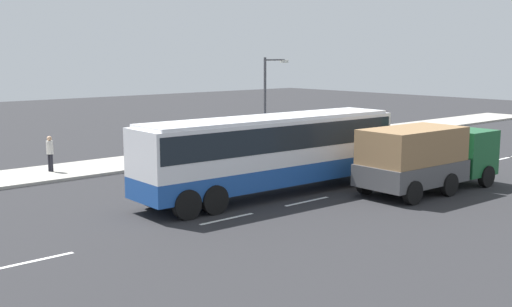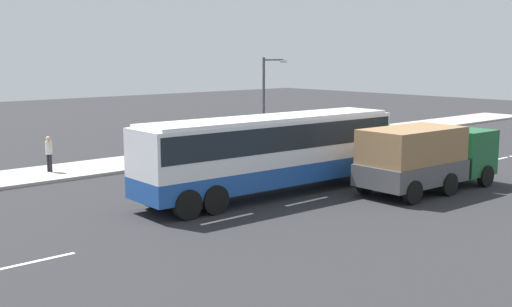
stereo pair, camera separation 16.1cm
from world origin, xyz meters
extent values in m
plane|color=#28282B|center=(0.00, 0.00, 0.00)|extent=(120.00, 120.00, 0.00)
cube|color=#A8A399|center=(0.00, 9.92, 0.07)|extent=(80.00, 4.00, 0.15)
cube|color=white|center=(-11.19, -2.32, 0.00)|extent=(2.40, 0.16, 0.01)
cube|color=white|center=(-4.11, -2.32, 0.00)|extent=(2.40, 0.16, 0.01)
cube|color=white|center=(-0.01, -2.32, 0.00)|extent=(2.40, 0.16, 0.01)
cube|color=white|center=(5.87, -2.32, 0.00)|extent=(2.40, 0.16, 0.01)
cube|color=white|center=(15.63, -2.32, 0.00)|extent=(2.40, 0.16, 0.01)
cube|color=#1E4C9E|center=(-0.26, -0.49, 0.96)|extent=(12.37, 2.87, 0.81)
cube|color=silver|center=(-0.26, -0.49, 2.27)|extent=(12.37, 2.87, 1.82)
cube|color=black|center=(-0.26, -0.49, 2.53)|extent=(12.13, 2.89, 1.00)
cube|color=black|center=(5.83, -0.72, 2.36)|extent=(0.20, 2.22, 1.45)
cube|color=silver|center=(-0.26, -0.49, 3.24)|extent=(11.88, 2.71, 0.12)
cylinder|color=black|center=(4.33, 0.49, 0.55)|extent=(1.11, 0.34, 1.10)
cylinder|color=black|center=(4.24, -1.81, 0.55)|extent=(1.11, 0.34, 1.10)
cylinder|color=black|center=(-3.96, 0.81, 0.55)|extent=(1.11, 0.34, 1.10)
cylinder|color=black|center=(-4.04, -1.50, 0.55)|extent=(1.11, 0.34, 1.10)
cylinder|color=black|center=(-5.16, 0.85, 0.55)|extent=(1.11, 0.34, 1.10)
cylinder|color=black|center=(-5.24, -1.45, 0.55)|extent=(1.11, 0.34, 1.10)
cube|color=#19592D|center=(7.88, -4.41, 1.48)|extent=(2.21, 2.57, 2.00)
cube|color=#4C4C4F|center=(4.25, -4.28, 0.93)|extent=(4.85, 2.67, 0.90)
cube|color=olive|center=(4.25, -4.28, 2.09)|extent=(4.65, 2.56, 1.43)
cylinder|color=black|center=(8.08, -3.22, 0.48)|extent=(0.97, 0.31, 0.96)
cylinder|color=black|center=(8.00, -5.61, 0.48)|extent=(0.97, 0.31, 0.96)
cylinder|color=black|center=(5.25, -3.11, 0.48)|extent=(0.97, 0.31, 0.96)
cylinder|color=black|center=(5.16, -5.51, 0.48)|extent=(0.97, 0.31, 0.96)
cylinder|color=black|center=(2.81, -3.03, 0.48)|extent=(0.97, 0.31, 0.96)
cylinder|color=black|center=(2.72, -5.42, 0.48)|extent=(0.97, 0.31, 0.96)
cube|color=silver|center=(10.38, 2.65, 0.66)|extent=(4.40, 2.04, 0.68)
cube|color=black|center=(10.13, 2.67, 1.26)|extent=(2.46, 1.76, 0.52)
cylinder|color=black|center=(11.93, 3.38, 0.32)|extent=(0.65, 0.24, 0.64)
cylinder|color=black|center=(11.81, 1.72, 0.32)|extent=(0.65, 0.24, 0.64)
cylinder|color=black|center=(8.95, 3.59, 0.32)|extent=(0.65, 0.24, 0.64)
cylinder|color=black|center=(8.83, 1.93, 0.32)|extent=(0.65, 0.24, 0.64)
cube|color=gold|center=(11.92, -0.60, 0.65)|extent=(4.25, 1.77, 0.66)
cube|color=#1E2833|center=(11.61, -0.61, 1.24)|extent=(2.34, 1.62, 0.52)
cylinder|color=black|center=(13.39, 0.24, 0.32)|extent=(0.64, 0.20, 0.64)
cylinder|color=black|center=(13.40, -1.44, 0.32)|extent=(0.64, 0.20, 0.64)
cylinder|color=black|center=(10.44, 0.23, 0.32)|extent=(0.64, 0.20, 0.64)
cylinder|color=black|center=(10.45, -1.45, 0.32)|extent=(0.64, 0.20, 0.64)
cylinder|color=black|center=(-5.30, 9.90, 0.58)|extent=(0.14, 0.14, 0.87)
cylinder|color=black|center=(-5.35, 10.06, 0.58)|extent=(0.14, 0.14, 0.87)
cylinder|color=beige|center=(-5.33, 9.98, 1.34)|extent=(0.32, 0.32, 0.65)
sphere|color=tan|center=(-5.33, 9.98, 1.79)|extent=(0.24, 0.24, 0.24)
cylinder|color=brown|center=(-0.99, 9.90, 0.55)|extent=(0.14, 0.14, 0.79)
cylinder|color=brown|center=(-0.86, 9.80, 0.55)|extent=(0.14, 0.14, 0.79)
cylinder|color=gold|center=(-0.92, 9.85, 1.24)|extent=(0.32, 0.32, 0.60)
sphere|color=#9E7051|center=(-0.92, 9.85, 1.65)|extent=(0.22, 0.22, 0.22)
cylinder|color=#47474C|center=(7.21, 8.21, 2.90)|extent=(0.16, 0.16, 5.51)
cylinder|color=#47474C|center=(7.99, 8.21, 5.51)|extent=(1.56, 0.10, 0.10)
cube|color=silver|center=(8.77, 8.21, 5.41)|extent=(0.50, 0.24, 0.16)
camera|label=1|loc=(-17.82, -19.51, 5.84)|focal=44.27mm
camera|label=2|loc=(-17.94, -19.40, 5.84)|focal=44.27mm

